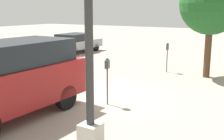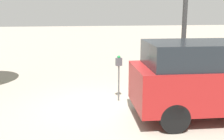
{
  "view_description": "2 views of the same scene",
  "coord_description": "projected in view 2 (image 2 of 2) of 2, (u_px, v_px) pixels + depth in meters",
  "views": [
    {
      "loc": [
        7.94,
        5.12,
        2.98
      ],
      "look_at": [
        0.02,
        0.35,
        1.01
      ],
      "focal_mm": 45.0,
      "sensor_mm": 36.0,
      "label": 1
    },
    {
      "loc": [
        -0.83,
        -8.26,
        3.02
      ],
      "look_at": [
        0.45,
        0.96,
        0.96
      ],
      "focal_mm": 45.0,
      "sensor_mm": 36.0,
      "label": 2
    }
  ],
  "objects": [
    {
      "name": "parking_meter_near",
      "position": [
        119.0,
        68.0,
        9.11
      ],
      "size": [
        0.22,
        0.15,
        1.53
      ],
      "rotation": [
        0.0,
        0.0,
        0.21
      ],
      "color": "#4C4C4C",
      "rests_on": "ground"
    },
    {
      "name": "ground_plane",
      "position": [
        102.0,
        107.0,
        8.75
      ],
      "size": [
        80.0,
        80.0,
        0.0
      ],
      "primitive_type": "plane",
      "color": "gray"
    },
    {
      "name": "parked_van",
      "position": [
        213.0,
        77.0,
        7.7
      ],
      "size": [
        4.46,
        2.1,
        2.14
      ],
      "rotation": [
        0.0,
        0.0,
        -0.03
      ],
      "color": "maroon",
      "rests_on": "ground"
    },
    {
      "name": "lamp_post",
      "position": [
        184.0,
        33.0,
        10.43
      ],
      "size": [
        0.44,
        0.44,
        6.02
      ],
      "color": "beige",
      "rests_on": "ground"
    }
  ]
}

